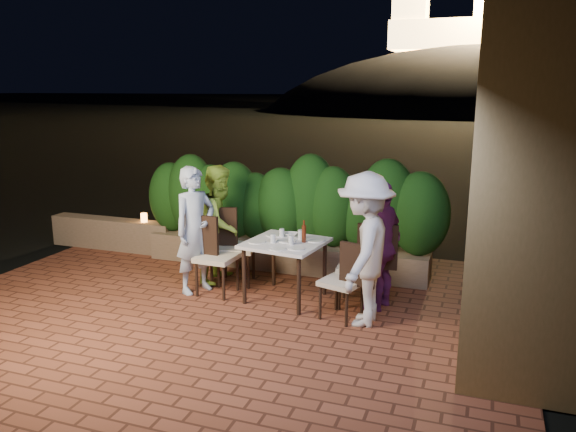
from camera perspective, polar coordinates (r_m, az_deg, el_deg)
The scene contains 32 objects.
ground at distance 6.46m, azimuth -9.24°, elevation -11.17°, with size 400.00×400.00×0.00m, color black.
terrace_floor at distance 6.89m, azimuth -7.20°, elevation -10.03°, with size 7.00×6.00×0.15m, color brown.
building_wall at distance 7.17m, azimuth 25.61°, elevation 10.89°, with size 1.60×5.00×5.00m, color olive.
window_pane at distance 6.67m, azimuth 18.89°, elevation 7.07°, with size 0.08×1.00×1.40m, color black.
window_frame at distance 6.67m, azimuth 18.80°, elevation 7.08°, with size 0.06×1.15×1.55m, color black.
planter at distance 8.28m, azimuth -0.40°, elevation -3.93°, with size 4.20×0.55×0.40m, color #77624B.
hedge at distance 8.09m, azimuth -0.41°, elevation 1.16°, with size 4.00×0.70×1.10m, color #133A0F, non-canonical shape.
parapet at distance 9.67m, azimuth -17.35°, elevation -1.73°, with size 2.20×0.30×0.50m, color #77624B.
hill at distance 65.48m, azimuth 18.85°, elevation 6.49°, with size 52.00×40.00×22.00m, color black.
fortress at distance 65.62m, azimuth 19.82°, elevation 19.15°, with size 26.00×8.00×8.00m, color #FFCC7A, non-canonical shape.
dining_table at distance 7.02m, azimuth -0.28°, elevation -5.55°, with size 0.90×0.90×0.75m, color white, non-canonical shape.
plate_nw at distance 6.88m, azimuth -3.16°, elevation -2.64°, with size 0.21×0.21×0.01m, color white.
plate_sw at distance 7.19m, azimuth -1.37°, elevation -1.93°, with size 0.23×0.23×0.01m, color white.
plate_ne at distance 6.60m, azimuth 0.85°, elevation -3.31°, with size 0.20×0.20×0.01m, color white.
plate_se at distance 6.95m, azimuth 2.77°, elevation -2.46°, with size 0.23×0.23×0.01m, color white.
plate_centre at distance 6.93m, azimuth -0.16°, elevation -2.51°, with size 0.24×0.24×0.01m, color white.
plate_front at distance 6.59m, azimuth -1.08°, elevation -3.34°, with size 0.20×0.20×0.01m, color white.
glass_nw at distance 6.84m, azimuth -1.54°, elevation -2.29°, with size 0.06×0.06×0.11m, color silver.
glass_sw at distance 7.10m, azimuth -0.63°, elevation -1.73°, with size 0.06×0.06×0.11m, color silver.
glass_ne at distance 6.76m, azimuth 0.31°, elevation -2.45°, with size 0.07×0.07×0.11m, color silver.
glass_se at distance 7.00m, azimuth 1.29°, elevation -1.90°, with size 0.07×0.07×0.12m, color silver.
beer_bottle at distance 6.85m, azimuth 1.63°, elevation -1.56°, with size 0.05×0.05×0.27m, color #521D0D, non-canonical shape.
bowl at distance 7.16m, azimuth 0.35°, elevation -1.88°, with size 0.17×0.17×0.04m, color white.
chair_left_front at distance 7.22m, azimuth -7.25°, elevation -4.01°, with size 0.47×0.47×1.02m, color black, non-canonical shape.
chair_left_back at distance 7.57m, azimuth -5.31°, elevation -3.04°, with size 0.49×0.49×1.05m, color black, non-canonical shape.
chair_right_front at distance 6.45m, azimuth 5.47°, elevation -6.50°, with size 0.43×0.43×0.92m, color black, non-canonical shape.
chair_right_back at distance 6.83m, azimuth 7.18°, elevation -4.95°, with size 0.48×0.48×1.03m, color black, non-canonical shape.
diner_blue at distance 7.27m, azimuth -9.39°, elevation -1.42°, with size 0.60×0.39×1.64m, color #A8BED9.
diner_green at distance 7.66m, azimuth -6.85°, elevation -0.76°, with size 0.78×0.60×1.60m, color #ABDB44.
diner_white at distance 6.24m, azimuth 7.79°, elevation -3.39°, with size 1.11×0.64×1.72m, color silver.
diner_purple at distance 6.74m, azimuth 9.48°, elevation -2.96°, with size 0.91×0.38×1.55m, color #702775.
parapet_lamp at distance 9.24m, azimuth -14.42°, elevation -0.16°, with size 0.10×0.10×0.14m, color orange.
Camera 1 is at (2.91, -5.14, 2.60)m, focal length 35.00 mm.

